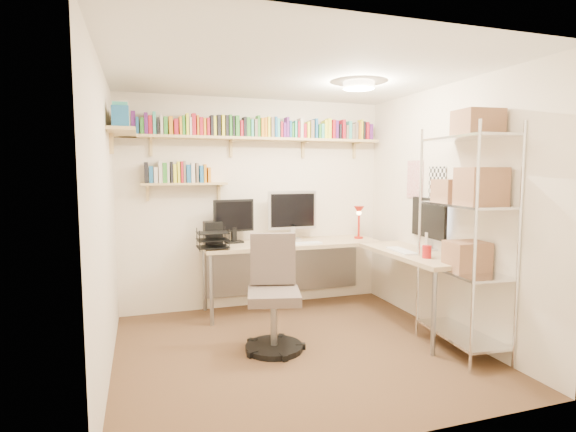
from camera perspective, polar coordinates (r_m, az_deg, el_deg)
name	(u,v)px	position (r m, az deg, el deg)	size (l,w,h in m)	color
ground	(296,349)	(4.33, 1.06, -16.59)	(3.20, 3.20, 0.00)	#4F3222
room_shell	(297,182)	(4.01, 1.16, 4.38)	(3.24, 3.04, 2.52)	beige
wall_shelves	(225,137)	(5.18, -8.05, 9.91)	(3.12, 1.09, 0.80)	tan
corner_desk	(312,246)	(5.11, 3.02, -3.77)	(2.49, 2.07, 1.41)	tan
office_chair	(274,301)	(4.22, -1.84, -10.75)	(0.57, 0.58, 1.06)	black
wire_rack	(469,204)	(4.25, 22.02, 1.41)	(0.51, 0.92, 2.16)	silver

